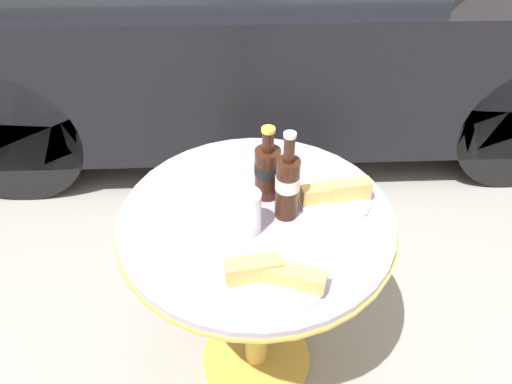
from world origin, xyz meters
TOP-DOWN VIEW (x-y plane):
  - ground_plane at (0.00, 0.00)m, footprint 30.00×30.00m
  - bistro_table at (0.00, 0.00)m, footprint 0.76×0.76m
  - cola_bottle_left at (0.03, 0.09)m, footprint 0.07×0.07m
  - cola_bottle_right at (0.08, -0.00)m, footprint 0.06×0.06m
  - drinking_glass at (-0.03, -0.06)m, footprint 0.07×0.07m
  - lunch_plate_near at (0.03, -0.23)m, footprint 0.25×0.25m
  - lunch_plate_far at (0.22, 0.05)m, footprint 0.20×0.20m
  - parked_car at (0.07, 1.85)m, footprint 3.90×1.85m

SIDE VIEW (x-z plane):
  - ground_plane at x=0.00m, z-range 0.00..0.00m
  - bistro_table at x=0.00m, z-range 0.20..0.91m
  - parked_car at x=0.07m, z-range -0.03..1.28m
  - lunch_plate_near at x=0.03m, z-range 0.70..0.76m
  - lunch_plate_far at x=0.22m, z-range 0.70..0.76m
  - drinking_glass at x=-0.03m, z-range 0.70..0.83m
  - cola_bottle_left at x=0.03m, z-range 0.69..0.91m
  - cola_bottle_right at x=0.08m, z-range 0.68..0.94m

